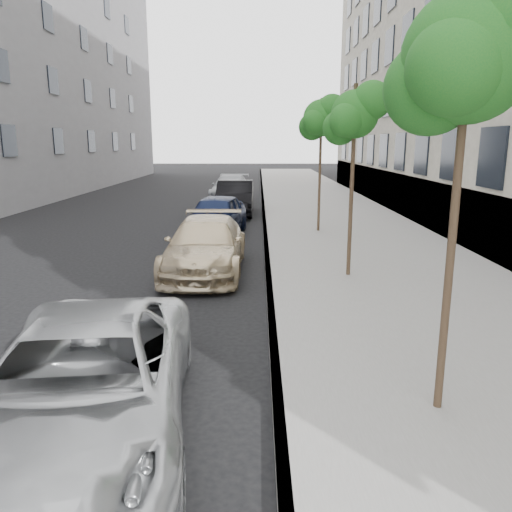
{
  "coord_description": "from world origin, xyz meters",
  "views": [
    {
      "loc": [
        0.92,
        -4.28,
        3.42
      ],
      "look_at": [
        0.88,
        4.13,
        1.5
      ],
      "focal_mm": 35.0,
      "sensor_mm": 36.0,
      "label": 1
    }
  ],
  "objects_px": {
    "tree_near": "(471,57)",
    "tree_far": "(322,118)",
    "suv": "(206,246)",
    "sedan_black": "(235,198)",
    "sedan_blue": "(216,216)",
    "minivan": "(84,384)",
    "tree_mid": "(356,115)",
    "sedan_rear": "(231,188)"
  },
  "relations": [
    {
      "from": "tree_near",
      "to": "tree_far",
      "type": "xyz_separation_m",
      "value": [
        -0.0,
        13.0,
        -0.05
      ]
    },
    {
      "from": "suv",
      "to": "sedan_black",
      "type": "distance_m",
      "value": 11.07
    },
    {
      "from": "suv",
      "to": "sedan_blue",
      "type": "height_order",
      "value": "sedan_blue"
    },
    {
      "from": "suv",
      "to": "tree_far",
      "type": "bearing_deg",
      "value": 57.47
    },
    {
      "from": "tree_near",
      "to": "minivan",
      "type": "bearing_deg",
      "value": -172.97
    },
    {
      "from": "tree_mid",
      "to": "sedan_black",
      "type": "distance_m",
      "value": 12.78
    },
    {
      "from": "minivan",
      "to": "sedan_blue",
      "type": "relative_size",
      "value": 1.14
    },
    {
      "from": "tree_far",
      "to": "tree_near",
      "type": "bearing_deg",
      "value": -90.0
    },
    {
      "from": "suv",
      "to": "sedan_blue",
      "type": "relative_size",
      "value": 1.11
    },
    {
      "from": "tree_near",
      "to": "tree_mid",
      "type": "bearing_deg",
      "value": 90.0
    },
    {
      "from": "tree_near",
      "to": "sedan_black",
      "type": "bearing_deg",
      "value": 100.61
    },
    {
      "from": "tree_mid",
      "to": "minivan",
      "type": "distance_m",
      "value": 8.91
    },
    {
      "from": "minivan",
      "to": "suv",
      "type": "bearing_deg",
      "value": 79.02
    },
    {
      "from": "minivan",
      "to": "sedan_rear",
      "type": "relative_size",
      "value": 0.98
    },
    {
      "from": "tree_near",
      "to": "tree_mid",
      "type": "relative_size",
      "value": 1.08
    },
    {
      "from": "tree_near",
      "to": "minivan",
      "type": "distance_m",
      "value": 5.66
    },
    {
      "from": "sedan_blue",
      "to": "tree_mid",
      "type": "bearing_deg",
      "value": -49.96
    },
    {
      "from": "suv",
      "to": "sedan_rear",
      "type": "relative_size",
      "value": 0.94
    },
    {
      "from": "sedan_black",
      "to": "tree_near",
      "type": "bearing_deg",
      "value": -79.35
    },
    {
      "from": "suv",
      "to": "sedan_black",
      "type": "relative_size",
      "value": 1.01
    },
    {
      "from": "minivan",
      "to": "sedan_black",
      "type": "xyz_separation_m",
      "value": [
        0.88,
        18.91,
        0.09
      ]
    },
    {
      "from": "minivan",
      "to": "sedan_rear",
      "type": "bearing_deg",
      "value": 82.52
    },
    {
      "from": "sedan_black",
      "to": "minivan",
      "type": "bearing_deg",
      "value": -92.62
    },
    {
      "from": "tree_far",
      "to": "sedan_blue",
      "type": "relative_size",
      "value": 1.11
    },
    {
      "from": "minivan",
      "to": "sedan_black",
      "type": "distance_m",
      "value": 18.93
    },
    {
      "from": "minivan",
      "to": "sedan_blue",
      "type": "xyz_separation_m",
      "value": [
        0.44,
        13.16,
        0.05
      ]
    },
    {
      "from": "sedan_blue",
      "to": "sedan_rear",
      "type": "distance_m",
      "value": 11.42
    },
    {
      "from": "tree_far",
      "to": "minivan",
      "type": "bearing_deg",
      "value": -107.7
    },
    {
      "from": "tree_near",
      "to": "sedan_blue",
      "type": "bearing_deg",
      "value": 107.09
    },
    {
      "from": "tree_mid",
      "to": "sedan_rear",
      "type": "relative_size",
      "value": 0.89
    },
    {
      "from": "sedan_black",
      "to": "tree_mid",
      "type": "bearing_deg",
      "value": -73.79
    },
    {
      "from": "sedan_blue",
      "to": "sedan_rear",
      "type": "xyz_separation_m",
      "value": [
        -0.09,
        11.42,
        -0.0
      ]
    },
    {
      "from": "tree_mid",
      "to": "minivan",
      "type": "xyz_separation_m",
      "value": [
        -4.32,
        -7.03,
        -3.34
      ]
    },
    {
      "from": "tree_mid",
      "to": "minivan",
      "type": "relative_size",
      "value": 0.91
    },
    {
      "from": "tree_far",
      "to": "tree_mid",
      "type": "bearing_deg",
      "value": -90.0
    },
    {
      "from": "tree_far",
      "to": "sedan_blue",
      "type": "xyz_separation_m",
      "value": [
        -3.88,
        -0.37,
        -3.52
      ]
    },
    {
      "from": "tree_near",
      "to": "tree_far",
      "type": "distance_m",
      "value": 13.0
    },
    {
      "from": "tree_near",
      "to": "sedan_black",
      "type": "xyz_separation_m",
      "value": [
        -3.44,
        18.37,
        -3.52
      ]
    },
    {
      "from": "tree_mid",
      "to": "sedan_black",
      "type": "height_order",
      "value": "tree_mid"
    },
    {
      "from": "suv",
      "to": "sedan_black",
      "type": "xyz_separation_m",
      "value": [
        0.28,
        11.07,
        0.09
      ]
    },
    {
      "from": "tree_near",
      "to": "sedan_blue",
      "type": "xyz_separation_m",
      "value": [
        -3.88,
        12.63,
        -3.56
      ]
    },
    {
      "from": "tree_near",
      "to": "suv",
      "type": "bearing_deg",
      "value": 117.03
    }
  ]
}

